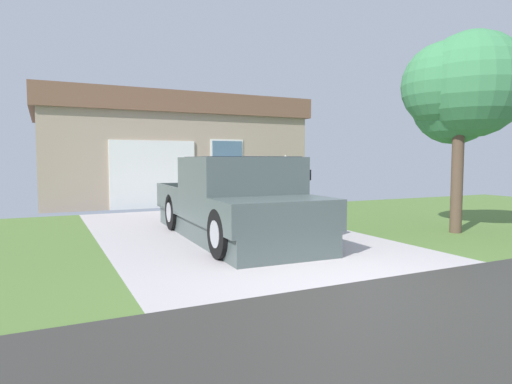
% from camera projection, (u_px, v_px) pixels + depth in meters
% --- Properties ---
extents(ground, '(29.20, 18.60, 0.18)m').
position_uv_depth(ground, '(479.00, 336.00, 3.96)').
color(ground, '#B4ACAD').
extents(pickup_truck, '(2.17, 5.32, 1.63)m').
position_uv_depth(pickup_truck, '(238.00, 203.00, 8.66)').
color(pickup_truck, '#465351').
rests_on(pickup_truck, ground).
extents(person_with_hat, '(0.43, 0.41, 1.68)m').
position_uv_depth(person_with_hat, '(285.00, 188.00, 9.62)').
color(person_with_hat, black).
rests_on(person_with_hat, ground).
extents(handbag, '(0.39, 0.14, 0.43)m').
position_uv_depth(handbag, '(282.00, 227.00, 9.46)').
color(handbag, '#B24C56').
rests_on(handbag, ground).
extents(house_with_garage, '(9.53, 6.82, 3.85)m').
position_uv_depth(house_with_garage, '(164.00, 151.00, 17.69)').
color(house_with_garage, tan).
rests_on(house_with_garage, ground).
extents(front_yard_tree, '(2.42, 2.44, 4.30)m').
position_uv_depth(front_yard_tree, '(460.00, 90.00, 9.52)').
color(front_yard_tree, brown).
rests_on(front_yard_tree, ground).
extents(wheeled_trash_bin, '(0.60, 0.72, 1.08)m').
position_uv_depth(wheeled_trash_bin, '(284.00, 190.00, 14.61)').
color(wheeled_trash_bin, '#286B38').
rests_on(wheeled_trash_bin, ground).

